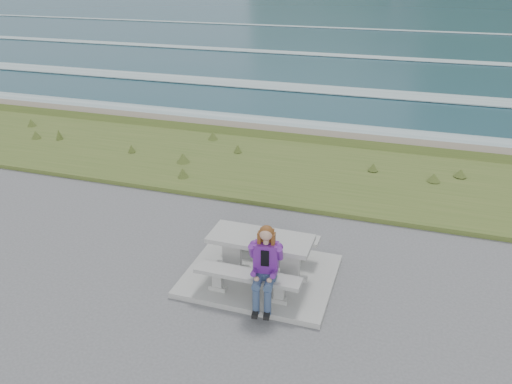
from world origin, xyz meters
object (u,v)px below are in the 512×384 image
at_px(picnic_table, 261,245).
at_px(bench_landward, 248,278).
at_px(seated_woman, 264,278).
at_px(bench_seaward, 272,237).

distance_m(picnic_table, bench_landward, 0.74).
bearing_deg(picnic_table, bench_landward, -90.00).
distance_m(bench_landward, seated_woman, 0.39).
height_order(picnic_table, seated_woman, seated_woman).
height_order(picnic_table, bench_landward, picnic_table).
relative_size(bench_seaward, seated_woman, 1.31).
height_order(picnic_table, bench_seaward, picnic_table).
relative_size(picnic_table, bench_seaward, 1.00).
xyz_separation_m(bench_landward, seated_woman, (0.33, -0.13, 0.16)).
bearing_deg(picnic_table, bench_seaward, 90.00).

